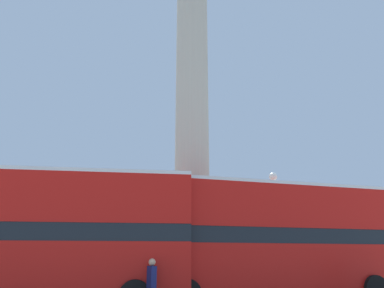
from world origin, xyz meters
The scene contains 5 objects.
monument_column centered at (0.00, 0.00, 6.50)m, with size 5.48×5.48×20.73m.
bus_a centered at (-7.06, -5.63, 2.41)m, with size 11.36×3.38×4.36m.
bus_b centered at (1.84, -5.23, 2.39)m, with size 10.45×3.56×4.33m.
street_lamp centered at (3.70, -2.03, 3.08)m, with size 0.40×0.40×5.65m.
pedestrian_by_plinth centered at (-2.77, -7.52, 0.87)m, with size 0.26×0.45×1.60m.
Camera 1 is at (-3.98, -19.06, 1.66)m, focal length 35.00 mm.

